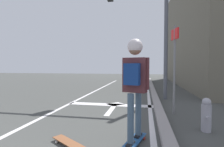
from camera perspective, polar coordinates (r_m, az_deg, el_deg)
lane_line_center at (r=7.10m, az=-12.14°, el=-8.83°), size 0.12×20.00×0.01m
lane_line_curbside at (r=6.56m, az=12.07°, el=-9.76°), size 0.12×20.00×0.01m
stop_bar at (r=6.37m, az=-0.42°, el=-10.08°), size 3.03×0.40×0.01m
lane_arrow_stem at (r=5.66m, az=-0.33°, el=-11.68°), size 0.16×1.40×0.01m
lane_arrow_head at (r=6.47m, az=1.15°, el=-9.88°), size 0.71×0.71×0.01m
curb_strip at (r=6.55m, az=14.29°, el=-9.19°), size 0.24×24.00×0.14m
skateboard at (r=3.34m, az=7.32°, el=-20.84°), size 0.42×0.84×0.08m
skater at (r=3.06m, az=7.35°, el=-0.63°), size 0.47×0.64×1.78m
spare_skateboard at (r=3.32m, az=-13.53°, el=-21.14°), size 0.83×0.63×0.07m
traffic_signal_mast at (r=7.92m, az=9.10°, el=18.62°), size 4.78×0.34×5.27m
street_sign_post at (r=5.34m, az=19.64°, el=5.07°), size 0.15×0.44×2.54m
fire_hydrant at (r=4.29m, az=28.27°, el=-11.73°), size 0.20×0.30×0.72m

